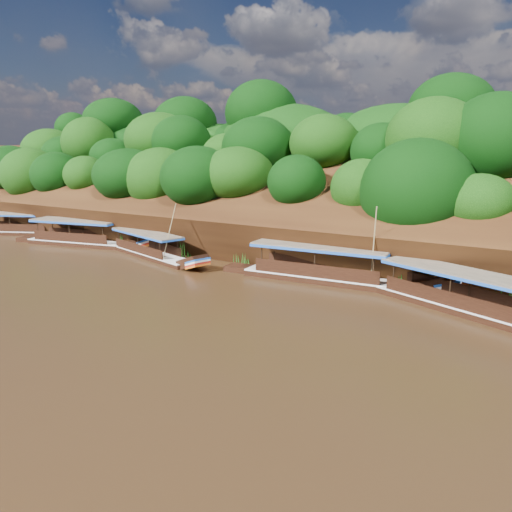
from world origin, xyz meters
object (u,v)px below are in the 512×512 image
Objects in this scene: boat_4 at (27,230)px; boat_1 at (340,275)px; boat_0 at (483,308)px; boat_3 at (89,240)px; boat_2 at (155,253)px.

boat_1 is at bearing -26.50° from boat_4.
boat_0 is at bearing -19.43° from boat_1.
boat_3 is at bearing -29.37° from boat_4.
boat_2 is at bearing 178.03° from boat_1.
boat_4 is at bearing -168.33° from boat_2.
boat_0 is 27.68m from boat_2.
boat_0 reaches higher than boat_2.
boat_3 is at bearing 175.26° from boat_1.
boat_1 reaches higher than boat_3.
boat_0 is at bearing 12.44° from boat_2.
boat_3 is 11.86m from boat_4.
boat_1 is (-10.06, 2.56, 0.05)m from boat_0.
boat_1 reaches higher than boat_2.
boat_0 is 1.07× the size of boat_2.
boat_2 is at bearing -29.73° from boat_4.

